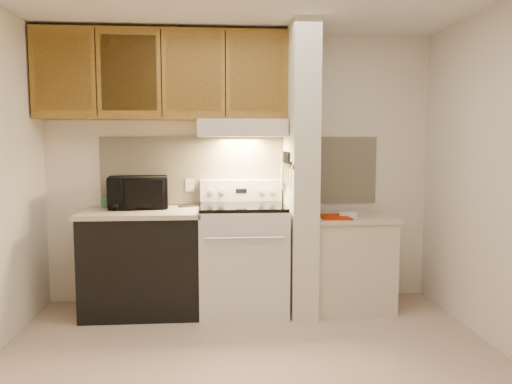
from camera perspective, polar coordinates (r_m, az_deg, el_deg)
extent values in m
plane|color=#C6AB96|center=(3.55, -0.46, -19.33)|extent=(3.60, 3.60, 0.00)
cube|color=silver|center=(4.72, -1.76, 2.67)|extent=(3.60, 2.50, 0.02)
cube|color=beige|center=(4.71, -1.75, 2.48)|extent=(2.60, 0.02, 0.63)
cube|color=silver|center=(4.49, -1.51, -7.69)|extent=(0.76, 0.65, 0.92)
cube|color=black|center=(4.17, -1.28, -8.17)|extent=(0.50, 0.01, 0.30)
cylinder|color=silver|center=(4.09, -1.26, -5.30)|extent=(0.65, 0.02, 0.02)
cube|color=black|center=(4.40, -1.53, -1.67)|extent=(0.74, 0.64, 0.03)
cube|color=silver|center=(4.67, -1.71, 0.18)|extent=(0.76, 0.08, 0.20)
cube|color=black|center=(4.63, -1.69, 0.13)|extent=(0.10, 0.01, 0.04)
cylinder|color=silver|center=(4.62, -5.15, 0.10)|extent=(0.05, 0.02, 0.05)
cylinder|color=silver|center=(4.62, -3.91, 0.11)|extent=(0.05, 0.02, 0.05)
cylinder|color=silver|center=(4.64, 0.54, 0.15)|extent=(0.05, 0.02, 0.05)
cylinder|color=silver|center=(4.65, 1.76, 0.16)|extent=(0.05, 0.02, 0.05)
cube|color=black|center=(4.55, -12.77, -7.98)|extent=(1.00, 0.63, 0.87)
cube|color=beige|center=(4.46, -12.90, -2.30)|extent=(1.04, 0.67, 0.04)
cube|color=black|center=(4.61, -7.63, -1.60)|extent=(0.20, 0.13, 0.01)
cylinder|color=#2F6658|center=(4.73, -16.73, -1.05)|extent=(0.12, 0.12, 0.11)
cube|color=beige|center=(4.70, -7.59, 0.78)|extent=(0.08, 0.01, 0.12)
imported|color=black|center=(4.59, -13.31, -0.04)|extent=(0.55, 0.41, 0.29)
cube|color=beige|center=(4.42, 5.08, 2.45)|extent=(0.22, 0.70, 2.50)
cube|color=olive|center=(4.40, 3.60, 3.09)|extent=(0.01, 0.70, 0.04)
cube|color=black|center=(4.35, 3.61, 3.33)|extent=(0.02, 0.42, 0.04)
cube|color=silver|center=(4.21, 3.73, 1.88)|extent=(0.01, 0.03, 0.16)
cylinder|color=black|center=(4.19, 3.77, 3.91)|extent=(0.02, 0.02, 0.10)
cube|color=silver|center=(4.28, 3.59, 1.81)|extent=(0.01, 0.04, 0.18)
cylinder|color=black|center=(4.27, 3.61, 3.95)|extent=(0.02, 0.02, 0.10)
cube|color=silver|center=(4.36, 3.44, 1.75)|extent=(0.01, 0.04, 0.20)
cylinder|color=black|center=(4.35, 3.45, 3.99)|extent=(0.02, 0.02, 0.10)
cube|color=silver|center=(4.44, 3.30, 2.08)|extent=(0.01, 0.04, 0.16)
cylinder|color=black|center=(4.44, 3.29, 4.02)|extent=(0.02, 0.02, 0.10)
cube|color=silver|center=(4.52, 3.16, 2.02)|extent=(0.01, 0.04, 0.18)
cylinder|color=black|center=(4.51, 3.18, 4.05)|extent=(0.02, 0.02, 0.10)
cube|color=gray|center=(4.58, 3.09, 1.65)|extent=(0.03, 0.09, 0.22)
cube|color=beige|center=(4.65, 10.64, -8.02)|extent=(0.70, 0.60, 0.81)
cube|color=beige|center=(4.57, 10.74, -2.83)|extent=(0.74, 0.64, 0.04)
cube|color=#AE2101|center=(4.37, 8.99, -2.84)|extent=(0.25, 0.33, 0.01)
cube|color=white|center=(4.45, 10.47, -2.53)|extent=(0.16, 0.12, 0.04)
cube|color=beige|center=(4.49, -1.63, 7.30)|extent=(0.78, 0.44, 0.15)
cube|color=beige|center=(4.28, -1.49, 6.78)|extent=(0.78, 0.04, 0.06)
cube|color=olive|center=(4.59, -10.54, 12.94)|extent=(2.18, 0.33, 0.77)
cube|color=olive|center=(4.59, -21.21, 12.65)|extent=(0.46, 0.01, 0.63)
cube|color=black|center=(4.52, -17.82, 12.87)|extent=(0.01, 0.01, 0.73)
cube|color=olive|center=(4.47, -14.33, 13.05)|extent=(0.46, 0.01, 0.63)
cube|color=black|center=(4.43, -10.77, 13.19)|extent=(0.01, 0.01, 0.73)
cube|color=olive|center=(4.41, -7.15, 13.28)|extent=(0.46, 0.01, 0.63)
cube|color=black|center=(4.41, -3.51, 13.32)|extent=(0.01, 0.01, 0.73)
cube|color=olive|center=(4.42, 0.12, 13.31)|extent=(0.46, 0.01, 0.63)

